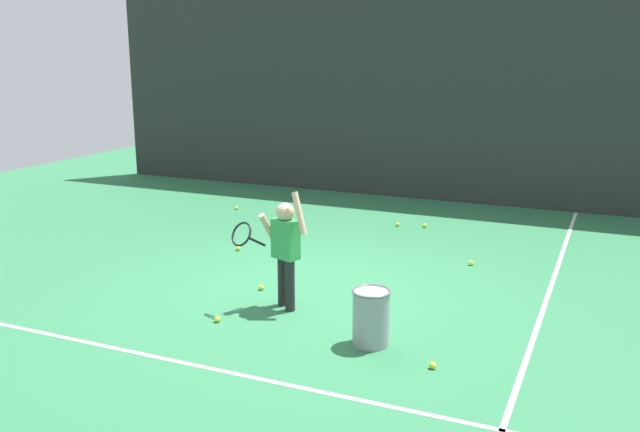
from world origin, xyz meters
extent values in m
plane|color=#2D7247|center=(0.00, 0.00, 0.00)|extent=(20.00, 20.00, 0.00)
cube|color=white|center=(0.00, -2.32, 0.00)|extent=(9.00, 0.05, 0.00)
cube|color=white|center=(2.65, 1.00, 0.00)|extent=(0.05, 9.00, 0.00)
cube|color=#282D2B|center=(0.00, 5.57, 1.96)|extent=(13.89, 0.08, 3.92)
cylinder|color=slate|center=(-6.79, 5.63, 2.03)|extent=(0.09, 0.09, 4.07)
cylinder|color=slate|center=(-2.26, 5.63, 2.03)|extent=(0.09, 0.09, 4.07)
cylinder|color=slate|center=(2.26, 5.63, 2.03)|extent=(0.09, 0.09, 4.07)
cylinder|color=#232326|center=(-0.07, -0.62, 0.29)|extent=(0.11, 0.11, 0.58)
cylinder|color=#232326|center=(0.08, -0.74, 0.29)|extent=(0.11, 0.11, 0.58)
cube|color=green|center=(0.00, -0.68, 0.80)|extent=(0.34, 0.26, 0.44)
sphere|color=tan|center=(0.00, -0.68, 1.10)|extent=(0.20, 0.20, 0.20)
cylinder|color=tan|center=(0.19, -0.72, 1.12)|extent=(0.22, 0.13, 0.46)
cylinder|color=tan|center=(-0.20, -0.67, 0.87)|extent=(0.16, 0.29, 0.43)
cylinder|color=black|center=(-0.31, -0.76, 0.75)|extent=(0.11, 0.23, 0.15)
torus|color=black|center=(-0.39, -0.96, 0.88)|extent=(0.32, 0.25, 0.26)
cylinder|color=gray|center=(1.20, -1.23, 0.28)|extent=(0.36, 0.36, 0.55)
torus|color=#595B60|center=(1.20, -1.23, 0.55)|extent=(0.38, 0.38, 0.02)
sphere|color=#CCE033|center=(0.04, 3.32, 0.03)|extent=(0.07, 0.07, 0.07)
sphere|color=#CCE033|center=(0.47, 3.43, 0.03)|extent=(0.07, 0.07, 0.07)
sphere|color=#CCE033|center=(1.58, 1.71, 0.03)|extent=(0.07, 0.07, 0.07)
sphere|color=#CCE033|center=(-0.53, -0.28, 0.03)|extent=(0.07, 0.07, 0.07)
sphere|color=#CCE033|center=(-1.63, 1.06, 0.03)|extent=(0.07, 0.07, 0.07)
sphere|color=#CCE033|center=(-2.98, 3.30, 0.03)|extent=(0.07, 0.07, 0.07)
sphere|color=#CCE033|center=(-0.48, -1.35, 0.03)|extent=(0.07, 0.07, 0.07)
sphere|color=#CCE033|center=(1.90, -1.51, 0.03)|extent=(0.07, 0.07, 0.07)
camera|label=1|loc=(3.28, -7.21, 2.83)|focal=38.83mm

